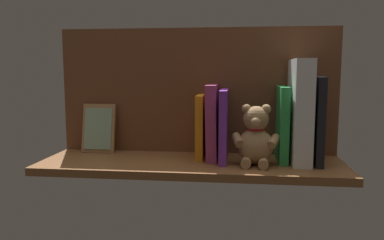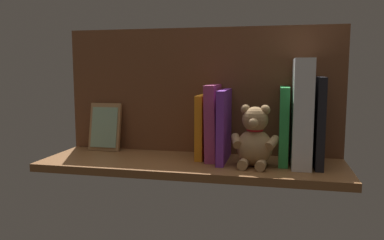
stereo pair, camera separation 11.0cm
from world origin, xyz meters
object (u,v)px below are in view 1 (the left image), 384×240
Objects in this scene: dictionary_thick_white at (300,111)px; teddy_bear at (256,138)px; book_0 at (315,120)px; picture_frame_leaning at (99,128)px.

dictionary_thick_white reaches higher than teddy_bear.
book_0 reaches higher than picture_frame_leaning.
dictionary_thick_white is 1.73× the size of teddy_bear.
picture_frame_leaning is (49.00, -11.06, 0.23)cm from teddy_bear.
book_0 is at bearing -158.52° from teddy_bear.
dictionary_thick_white is 1.88× the size of picture_frame_leaning.
dictionary_thick_white is 62.04cm from picture_frame_leaning.
picture_frame_leaning is (61.33, -6.28, -6.92)cm from dictionary_thick_white.
book_0 is 0.83× the size of dictionary_thick_white.
book_0 is at bearing 174.85° from picture_frame_leaning.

